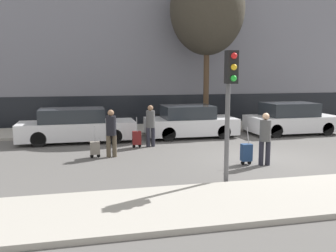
{
  "coord_description": "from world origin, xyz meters",
  "views": [
    {
      "loc": [
        -5.86,
        -11.04,
        2.86
      ],
      "look_at": [
        -2.84,
        1.8,
        0.95
      ],
      "focal_mm": 40.0,
      "sensor_mm": 36.0,
      "label": 1
    }
  ],
  "objects_px": {
    "traffic_light": "(230,90)",
    "bare_tree_near_crossing": "(207,9)",
    "pedestrian_left": "(111,130)",
    "trolley_center": "(137,138)",
    "trolley_right": "(246,153)",
    "pedestrian_right": "(265,136)",
    "pedestrian_center": "(150,123)",
    "parked_bicycle": "(167,120)",
    "parked_car_0": "(76,126)",
    "parked_car_1": "(190,122)",
    "trolley_left": "(95,148)",
    "parked_car_2": "(291,119)"
  },
  "relations": [
    {
      "from": "pedestrian_left",
      "to": "pedestrian_right",
      "type": "bearing_deg",
      "value": -23.25
    },
    {
      "from": "parked_car_1",
      "to": "bare_tree_near_crossing",
      "type": "relative_size",
      "value": 0.48
    },
    {
      "from": "parked_car_1",
      "to": "trolley_left",
      "type": "distance_m",
      "value": 5.37
    },
    {
      "from": "pedestrian_right",
      "to": "trolley_right",
      "type": "height_order",
      "value": "pedestrian_right"
    },
    {
      "from": "trolley_center",
      "to": "bare_tree_near_crossing",
      "type": "relative_size",
      "value": 0.14
    },
    {
      "from": "parked_car_1",
      "to": "traffic_light",
      "type": "distance_m",
      "value": 7.4
    },
    {
      "from": "parked_car_2",
      "to": "bare_tree_near_crossing",
      "type": "distance_m",
      "value": 6.79
    },
    {
      "from": "parked_car_2",
      "to": "pedestrian_right",
      "type": "relative_size",
      "value": 2.55
    },
    {
      "from": "parked_car_0",
      "to": "bare_tree_near_crossing",
      "type": "xyz_separation_m",
      "value": [
        6.52,
        2.66,
        5.31
      ]
    },
    {
      "from": "pedestrian_left",
      "to": "trolley_center",
      "type": "distance_m",
      "value": 1.84
    },
    {
      "from": "parked_car_2",
      "to": "trolley_left",
      "type": "relative_size",
      "value": 3.82
    },
    {
      "from": "pedestrian_center",
      "to": "pedestrian_right",
      "type": "distance_m",
      "value": 4.67
    },
    {
      "from": "parked_car_0",
      "to": "bare_tree_near_crossing",
      "type": "bearing_deg",
      "value": 22.17
    },
    {
      "from": "parked_car_2",
      "to": "parked_bicycle",
      "type": "xyz_separation_m",
      "value": [
        -5.41,
        2.36,
        -0.18
      ]
    },
    {
      "from": "traffic_light",
      "to": "bare_tree_near_crossing",
      "type": "bearing_deg",
      "value": 74.32
    },
    {
      "from": "pedestrian_left",
      "to": "bare_tree_near_crossing",
      "type": "height_order",
      "value": "bare_tree_near_crossing"
    },
    {
      "from": "trolley_right",
      "to": "parked_car_2",
      "type": "bearing_deg",
      "value": 47.61
    },
    {
      "from": "pedestrian_right",
      "to": "trolley_center",
      "type": "bearing_deg",
      "value": 153.65
    },
    {
      "from": "trolley_left",
      "to": "bare_tree_near_crossing",
      "type": "distance_m",
      "value": 9.97
    },
    {
      "from": "parked_car_2",
      "to": "trolley_center",
      "type": "xyz_separation_m",
      "value": [
        -7.5,
        -1.59,
        -0.3
      ]
    },
    {
      "from": "traffic_light",
      "to": "parked_car_0",
      "type": "bearing_deg",
      "value": 118.73
    },
    {
      "from": "trolley_left",
      "to": "pedestrian_right",
      "type": "distance_m",
      "value": 5.56
    },
    {
      "from": "pedestrian_center",
      "to": "trolley_center",
      "type": "distance_m",
      "value": 0.77
    },
    {
      "from": "pedestrian_left",
      "to": "trolley_center",
      "type": "bearing_deg",
      "value": 55.5
    },
    {
      "from": "parked_car_0",
      "to": "trolley_center",
      "type": "distance_m",
      "value": 2.85
    },
    {
      "from": "pedestrian_right",
      "to": "traffic_light",
      "type": "distance_m",
      "value": 2.9
    },
    {
      "from": "parked_car_2",
      "to": "pedestrian_right",
      "type": "xyz_separation_m",
      "value": [
        -4.06,
        -5.2,
        0.24
      ]
    },
    {
      "from": "trolley_right",
      "to": "parked_bicycle",
      "type": "relative_size",
      "value": 0.67
    },
    {
      "from": "parked_car_1",
      "to": "trolley_center",
      "type": "height_order",
      "value": "parked_car_1"
    },
    {
      "from": "trolley_left",
      "to": "parked_bicycle",
      "type": "relative_size",
      "value": 0.61
    },
    {
      "from": "parked_car_1",
      "to": "pedestrian_left",
      "type": "height_order",
      "value": "pedestrian_left"
    },
    {
      "from": "parked_bicycle",
      "to": "parked_car_0",
      "type": "bearing_deg",
      "value": -152.8
    },
    {
      "from": "pedestrian_left",
      "to": "trolley_left",
      "type": "height_order",
      "value": "pedestrian_left"
    },
    {
      "from": "pedestrian_right",
      "to": "parked_bicycle",
      "type": "height_order",
      "value": "pedestrian_right"
    },
    {
      "from": "trolley_right",
      "to": "parked_bicycle",
      "type": "distance_m",
      "value": 7.42
    },
    {
      "from": "parked_car_0",
      "to": "bare_tree_near_crossing",
      "type": "distance_m",
      "value": 8.82
    },
    {
      "from": "parked_car_2",
      "to": "parked_car_0",
      "type": "bearing_deg",
      "value": 179.23
    },
    {
      "from": "pedestrian_right",
      "to": "parked_car_2",
      "type": "bearing_deg",
      "value": 72.14
    },
    {
      "from": "parked_car_1",
      "to": "pedestrian_right",
      "type": "bearing_deg",
      "value": -81.9
    },
    {
      "from": "parked_car_2",
      "to": "trolley_left",
      "type": "xyz_separation_m",
      "value": [
        -9.11,
        -2.96,
        -0.34
      ]
    },
    {
      "from": "parked_car_0",
      "to": "trolley_right",
      "type": "height_order",
      "value": "parked_car_0"
    },
    {
      "from": "pedestrian_center",
      "to": "bare_tree_near_crossing",
      "type": "height_order",
      "value": "bare_tree_near_crossing"
    },
    {
      "from": "trolley_center",
      "to": "traffic_light",
      "type": "xyz_separation_m",
      "value": [
        1.56,
        -5.24,
        2.05
      ]
    },
    {
      "from": "traffic_light",
      "to": "bare_tree_near_crossing",
      "type": "distance_m",
      "value": 10.6
    },
    {
      "from": "pedestrian_left",
      "to": "traffic_light",
      "type": "distance_m",
      "value": 4.9
    },
    {
      "from": "parked_car_1",
      "to": "pedestrian_left",
      "type": "distance_m",
      "value": 4.95
    },
    {
      "from": "trolley_center",
      "to": "trolley_right",
      "type": "bearing_deg",
      "value": -49.57
    },
    {
      "from": "parked_car_2",
      "to": "parked_bicycle",
      "type": "distance_m",
      "value": 5.91
    },
    {
      "from": "pedestrian_right",
      "to": "traffic_light",
      "type": "height_order",
      "value": "traffic_light"
    },
    {
      "from": "pedestrian_center",
      "to": "parked_car_1",
      "type": "bearing_deg",
      "value": 34.6
    }
  ]
}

